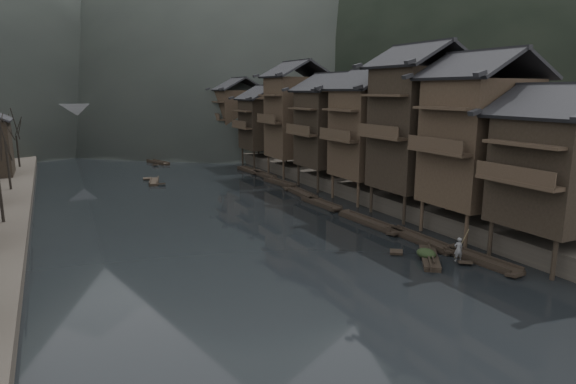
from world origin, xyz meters
TOP-DOWN VIEW (x-y plane):
  - water at (0.00, 0.00)m, footprint 300.00×300.00m
  - right_bank at (35.00, 40.00)m, footprint 40.00×200.00m
  - stilt_houses at (17.28, 19.04)m, footprint 9.00×67.60m
  - moored_sampans at (12.08, 14.71)m, footprint 2.88×48.13m
  - midriver_boats at (2.67, 53.46)m, footprint 11.23×39.32m
  - stone_bridge at (-0.00, 72.00)m, footprint 40.00×6.00m
  - hero_sampan at (9.92, -4.30)m, footprint 3.90×4.70m
  - cargo_heap at (9.77, -4.11)m, footprint 1.15×1.51m
  - boatman at (11.04, -5.76)m, footprint 0.71×0.59m
  - bamboo_pole at (11.24, -5.76)m, footprint 1.30×2.28m

SIDE VIEW (x-z plane):
  - water at x=0.00m, z-range 0.00..0.00m
  - midriver_boats at x=2.67m, z-range -0.02..0.43m
  - moored_sampans at x=12.08m, z-range -0.03..0.44m
  - hero_sampan at x=9.92m, z-range -0.02..0.42m
  - cargo_heap at x=9.77m, z-range 0.44..1.13m
  - right_bank at x=35.00m, z-range 0.00..1.80m
  - boatman at x=11.04m, z-range 0.44..2.11m
  - bamboo_pole at x=11.24m, z-range 2.11..5.09m
  - stone_bridge at x=0.00m, z-range 0.61..9.61m
  - stilt_houses at x=17.28m, z-range 0.91..16.73m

